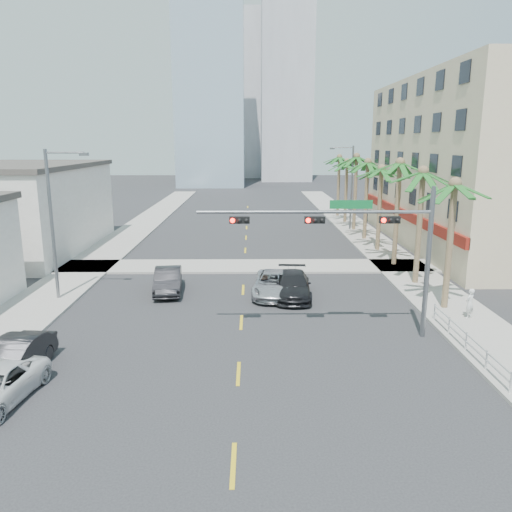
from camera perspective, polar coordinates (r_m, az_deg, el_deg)
The scene contains 26 objects.
ground at distance 17.79m, azimuth -2.37°, elevation -18.98°, with size 260.00×260.00×0.00m, color #262628.
sidewalk_right at distance 38.07m, azimuth 17.00°, elevation -1.82°, with size 4.00×120.00×0.15m, color gray.
sidewalk_left at distance 38.42m, azimuth -19.59°, elevation -1.87°, with size 4.00×120.00×0.15m, color gray.
sidewalk_cross at distance 38.25m, azimuth -1.34°, elevation -1.17°, with size 80.00×4.00×0.15m, color gray.
building_right at distance 49.96m, azimuth 25.26°, elevation 9.55°, with size 15.25×28.00×15.00m.
building_left_far at distance 47.88m, azimuth -25.37°, elevation 4.74°, with size 11.00×18.00×7.20m, color beige.
tower_far_left at distance 111.38m, azimuth -5.25°, elevation 20.43°, with size 14.00×14.00×48.00m, color #99B2C6.
tower_far_right at distance 127.05m, azimuth 3.56°, elevation 22.25°, with size 12.00×12.00×60.00m, color #ADADB2.
tower_far_center at distance 140.61m, azimuth -2.07°, elevation 17.67°, with size 16.00×16.00×42.00m, color #ADADB2.
traffic_signal_mast at distance 24.02m, azimuth 12.06°, elevation 2.24°, with size 11.12×0.54×7.20m.
palm_tree_0 at distance 29.35m, azimuth 21.78°, elevation 7.50°, with size 4.80×4.80×7.80m.
palm_tree_1 at distance 34.18m, azimuth 18.56°, elevation 8.98°, with size 4.80×4.80×8.16m.
palm_tree_2 at distance 39.12m, azimuth 16.13°, elevation 10.07°, with size 4.80×4.80×8.52m.
palm_tree_3 at distance 44.16m, azimuth 14.16°, elevation 9.55°, with size 4.80×4.80×7.80m.
palm_tree_4 at distance 49.19m, azimuth 12.66°, elevation 10.34°, with size 4.80×4.80×8.16m.
palm_tree_5 at distance 54.25m, azimuth 11.44°, elevation 10.98°, with size 4.80×4.80×8.52m.
palm_tree_6 at distance 59.37m, azimuth 10.37°, elevation 10.50°, with size 4.80×4.80×7.80m.
palm_tree_7 at distance 64.47m, azimuth 9.52°, elevation 11.02°, with size 4.80×4.80×8.16m.
streetlight_left at distance 31.60m, azimuth -22.02°, elevation 4.10°, with size 2.55×0.25×9.00m.
streetlight_right at distance 54.28m, azimuth 10.68°, elevation 8.13°, with size 2.55×0.25×9.00m.
guardrail at distance 24.82m, azimuth 22.91°, elevation -8.73°, with size 0.08×8.08×1.00m.
car_parked_mid at distance 23.09m, azimuth -25.88°, elevation -10.43°, with size 1.59×4.56×1.50m, color black.
car_lane_left at distance 32.28m, azimuth -10.03°, elevation -2.77°, with size 1.64×4.69×1.55m, color black.
car_lane_center at distance 31.23m, azimuth 2.03°, elevation -3.18°, with size 2.43×5.28×1.47m, color #B5B4B9.
car_lane_right at distance 30.92m, azimuth 4.26°, elevation -3.33°, with size 2.12×5.22×1.51m, color black.
pedestrian at distance 29.11m, azimuth 23.23°, elevation -4.99°, with size 0.60×0.39×1.64m, color silver.
Camera 1 is at (0.56, -15.09, 9.41)m, focal length 35.00 mm.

